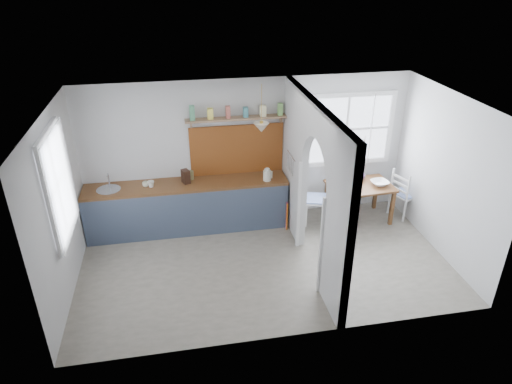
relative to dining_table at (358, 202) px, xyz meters
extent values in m
cube|color=gray|center=(-1.96, -1.05, -0.35)|extent=(5.80, 3.20, 0.01)
cube|color=silver|center=(-1.96, -1.05, 2.25)|extent=(5.80, 3.20, 0.01)
cube|color=silver|center=(-1.96, 0.55, 0.95)|extent=(5.80, 0.01, 2.60)
cube|color=silver|center=(-1.96, -2.65, 0.95)|extent=(5.80, 0.01, 2.60)
cube|color=silver|center=(-4.86, -1.05, 0.95)|extent=(0.01, 3.20, 2.60)
cube|color=silver|center=(0.94, -1.05, 0.95)|extent=(0.01, 3.20, 2.60)
cube|color=silver|center=(-1.26, -2.25, 0.95)|extent=(0.12, 0.80, 2.60)
cube|color=silver|center=(-1.26, -0.05, 0.95)|extent=(0.12, 1.20, 2.60)
cube|color=silver|center=(-1.26, -1.25, 1.72)|extent=(0.12, 1.20, 1.05)
cube|color=brown|center=(-3.09, 0.25, 0.52)|extent=(3.50, 0.60, 0.05)
cube|color=#464F68|center=(-3.09, -0.04, 0.07)|extent=(3.50, 0.03, 0.85)
cube|color=black|center=(-3.09, 0.30, 0.07)|extent=(3.46, 0.45, 0.85)
cylinder|color=silver|center=(-4.39, 0.25, 0.54)|extent=(0.40, 0.40, 0.02)
cube|color=brown|center=(-2.17, 0.52, 1.00)|extent=(1.65, 0.03, 0.90)
cube|color=#866447|center=(-2.17, 0.44, 1.60)|extent=(1.75, 0.20, 0.03)
cube|color=#377954|center=(-2.91, 0.44, 1.70)|extent=(0.09, 0.09, 0.18)
cube|color=gold|center=(-2.61, 0.44, 1.70)|extent=(0.09, 0.09, 0.18)
cube|color=#9D483B|center=(-2.32, 0.44, 1.70)|extent=(0.09, 0.09, 0.18)
cube|color=#2D717C|center=(-2.02, 0.44, 1.70)|extent=(0.09, 0.09, 0.18)
cube|color=beige|center=(-1.72, 0.44, 1.70)|extent=(0.09, 0.09, 0.18)
cube|color=#67A64C|center=(-1.42, 0.44, 1.70)|extent=(0.09, 0.09, 0.18)
cone|color=#F4E7CF|center=(-1.81, 0.10, 1.53)|extent=(0.26, 0.26, 0.16)
cylinder|color=silver|center=(-1.35, -0.15, 1.10)|extent=(0.02, 0.50, 0.02)
imported|color=silver|center=(-3.69, 0.22, 0.60)|extent=(0.14, 0.14, 0.11)
imported|color=silver|center=(-3.78, 0.25, 0.59)|extent=(0.11, 0.11, 0.09)
cube|color=black|center=(-3.10, 0.27, 0.67)|extent=(0.16, 0.18, 0.24)
cylinder|color=olive|center=(-3.00, 0.40, 0.62)|extent=(0.11, 0.11, 0.16)
cube|color=#B33150|center=(-1.38, -0.09, -0.08)|extent=(0.02, 0.03, 0.52)
cube|color=#C35D1A|center=(-1.38, -0.12, -0.10)|extent=(0.02, 0.03, 0.54)
imported|color=white|center=(0.34, -0.05, 0.39)|extent=(0.34, 0.34, 0.08)
imported|color=#79A47B|center=(-0.12, -0.12, 0.40)|extent=(0.11, 0.11, 0.09)
cylinder|color=#2B2122|center=(-0.34, -0.05, 0.36)|extent=(0.22, 0.22, 0.01)
imported|color=#4E3659|center=(0.06, 0.22, 0.46)|extent=(0.25, 0.25, 0.22)
camera|label=1|loc=(-3.19, -6.90, 4.01)|focal=32.00mm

